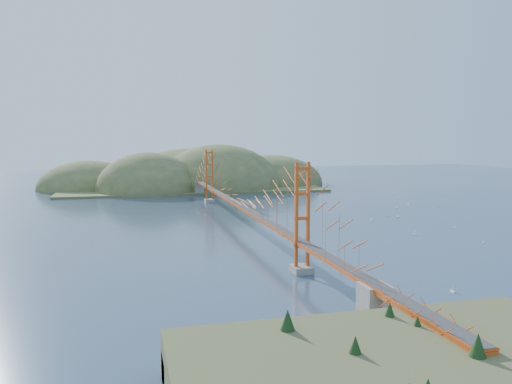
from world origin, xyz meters
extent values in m
plane|color=#2C3E58|center=(0.00, 0.00, 0.00)|extent=(320.00, 320.00, 0.00)
cube|color=gray|center=(0.00, -30.00, 0.35)|extent=(2.00, 2.40, 0.70)
cube|color=gray|center=(0.00, 30.00, 0.35)|extent=(2.00, 2.40, 0.70)
cube|color=#C84816|center=(0.00, 0.00, 3.30)|extent=(1.40, 92.00, 0.16)
cube|color=#C84816|center=(0.00, 0.00, 3.10)|extent=(1.33, 92.00, 0.24)
cube|color=#38383A|center=(0.00, 0.00, 3.40)|extent=(1.19, 92.00, 0.03)
cube|color=gray|center=(0.00, -46.00, 1.65)|extent=(2.00, 2.20, 3.30)
cube|color=gray|center=(0.00, 46.00, 1.65)|extent=(2.20, 2.60, 3.30)
cube|color=#C84816|center=(0.00, -52.00, 3.30)|extent=(1.40, 12.00, 0.16)
cube|color=#C84816|center=(0.00, -52.00, 3.05)|extent=(1.33, 12.00, 0.30)
cube|color=gray|center=(0.00, -56.00, 1.47)|extent=(0.50, 0.70, 2.95)
cube|color=gray|center=(0.00, -53.00, 1.47)|extent=(0.50, 0.70, 2.95)
cube|color=gray|center=(0.00, -50.00, 1.47)|extent=(0.50, 0.70, 2.95)
cube|color=gray|center=(0.00, -48.00, 1.47)|extent=(0.50, 0.70, 2.95)
cube|color=#59544C|center=(0.00, -48.50, 0.12)|extent=(9.00, 6.00, 0.24)
cube|color=#612C1B|center=(0.40, -47.80, 0.61)|extent=(3.70, 2.30, 0.75)
cube|color=gray|center=(0.40, -47.80, 1.04)|extent=(3.70, 2.30, 0.10)
cylinder|color=white|center=(0.40, -47.80, 1.49)|extent=(0.03, 0.03, 1.00)
cube|color=brown|center=(-4.00, -51.00, 0.90)|extent=(24.00, 3.00, 1.80)
cone|color=black|center=(-2.56, -61.12, 3.53)|extent=(0.75, 0.75, 1.07)
cone|color=black|center=(-3.66, -58.52, 3.40)|extent=(0.55, 0.55, 0.79)
cone|color=black|center=(-4.39, -58.18, 3.53)|extent=(0.74, 0.74, 1.06)
cone|color=black|center=(-12.31, -55.88, 3.50)|extent=(0.70, 0.70, 1.00)
cone|color=black|center=(0.86, -57.50, 3.50)|extent=(0.71, 0.71, 1.01)
cube|color=olive|center=(0.00, 64.00, 0.25)|extent=(70.00, 40.00, 0.60)
ellipsoid|color=olive|center=(-12.00, 56.00, 0.00)|extent=(28.00, 28.00, 21.00)
ellipsoid|color=olive|center=(8.00, 62.00, 0.00)|extent=(36.00, 36.00, 25.00)
ellipsoid|color=olive|center=(26.00, 70.00, 0.00)|extent=(32.00, 32.00, 18.00)
ellipsoid|color=olive|center=(-28.00, 68.00, 0.00)|extent=(28.00, 28.00, 16.00)
ellipsoid|color=olive|center=(2.00, 78.00, 0.00)|extent=(44.00, 44.00, 22.00)
cube|color=white|center=(32.41, -11.34, 0.06)|extent=(0.33, 0.60, 0.10)
cylinder|color=white|center=(32.41, -11.34, 0.37)|extent=(0.02, 0.02, 0.62)
cube|color=white|center=(25.15, 18.08, 0.06)|extent=(0.19, 0.53, 0.10)
cylinder|color=white|center=(25.15, 18.08, 0.34)|extent=(0.02, 0.02, 0.57)
cube|color=white|center=(35.55, 11.47, 0.06)|extent=(0.51, 0.55, 0.10)
cylinder|color=white|center=(35.55, 11.47, 0.37)|extent=(0.02, 0.02, 0.62)
cube|color=white|center=(11.16, -40.00, 0.06)|extent=(0.22, 0.59, 0.11)
cylinder|color=white|center=(11.16, -40.00, 0.38)|extent=(0.02, 0.02, 0.63)
cube|color=white|center=(28.87, -22.25, 0.05)|extent=(0.51, 0.35, 0.09)
cylinder|color=white|center=(28.87, -22.25, 0.32)|extent=(0.01, 0.01, 0.53)
cube|color=white|center=(45.88, 12.33, 0.06)|extent=(0.53, 0.56, 0.11)
cylinder|color=white|center=(45.88, 12.33, 0.38)|extent=(0.02, 0.02, 0.64)
cube|color=white|center=(23.09, -14.82, 0.07)|extent=(0.64, 0.46, 0.11)
cylinder|color=white|center=(23.09, -14.82, 0.40)|extent=(0.02, 0.02, 0.67)
cube|color=white|center=(29.29, 0.45, 0.07)|extent=(0.55, 0.59, 0.11)
cylinder|color=white|center=(29.29, 0.45, 0.40)|extent=(0.02, 0.02, 0.66)
cube|color=white|center=(41.83, 30.36, 0.05)|extent=(0.45, 0.47, 0.09)
cylinder|color=white|center=(41.83, 30.36, 0.32)|extent=(0.01, 0.01, 0.54)
cube|color=white|center=(23.62, -0.51, 0.06)|extent=(0.27, 0.55, 0.10)
cylinder|color=white|center=(23.62, -0.51, 0.34)|extent=(0.02, 0.02, 0.57)
cube|color=white|center=(24.76, 23.11, 0.06)|extent=(0.57, 0.30, 0.10)
cylinder|color=white|center=(24.76, 23.11, 0.35)|extent=(0.02, 0.02, 0.59)
cube|color=white|center=(28.30, 2.36, 0.05)|extent=(0.36, 0.48, 0.09)
cylinder|color=white|center=(28.30, 2.36, 0.31)|extent=(0.01, 0.01, 0.51)
cube|color=white|center=(40.21, 14.88, 0.06)|extent=(0.22, 0.54, 0.10)
cylinder|color=white|center=(40.21, 14.88, 0.34)|extent=(0.02, 0.02, 0.57)
cube|color=white|center=(14.06, 22.72, 0.05)|extent=(0.49, 0.16, 0.09)
cylinder|color=white|center=(14.06, 22.72, 0.32)|extent=(0.01, 0.01, 0.53)
cube|color=white|center=(7.38, 19.43, 0.05)|extent=(0.51, 0.24, 0.09)
cylinder|color=white|center=(7.38, 19.43, 0.32)|extent=(0.01, 0.01, 0.53)
cube|color=white|center=(44.62, 25.62, 0.05)|extent=(0.50, 0.34, 0.09)
cylinder|color=white|center=(44.62, 25.62, 0.31)|extent=(0.01, 0.01, 0.52)
camera|label=1|loc=(-17.69, -78.70, 14.12)|focal=35.00mm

